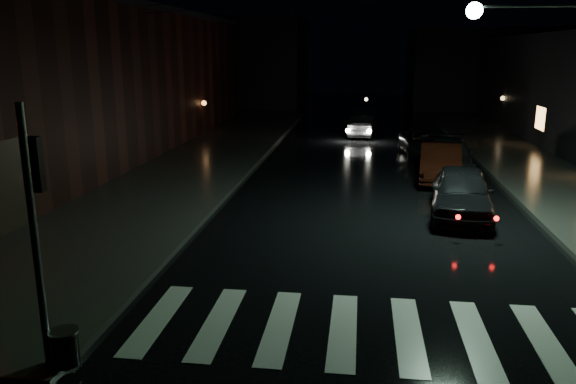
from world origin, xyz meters
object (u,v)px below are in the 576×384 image
(oncoming_car, at_px, (363,126))
(parked_car_a, at_px, (461,192))
(parked_car_d, at_px, (425,143))
(parked_car_b, at_px, (440,163))
(parked_car_c, at_px, (448,157))

(oncoming_car, bearing_deg, parked_car_a, 107.27)
(parked_car_d, relative_size, oncoming_car, 1.15)
(parked_car_a, xyz_separation_m, oncoming_car, (-3.03, 16.62, -0.11))
(parked_car_a, xyz_separation_m, parked_car_b, (0.00, 5.01, -0.04))
(parked_car_b, height_order, parked_car_c, parked_car_b)
(oncoming_car, bearing_deg, parked_car_b, 111.56)
(parked_car_a, bearing_deg, parked_car_d, 97.27)
(parked_car_a, relative_size, parked_car_d, 0.97)
(parked_car_b, height_order, parked_car_d, parked_car_b)
(parked_car_c, height_order, parked_car_d, parked_car_c)
(parked_car_b, bearing_deg, oncoming_car, 110.88)
(parked_car_d, distance_m, oncoming_car, 6.79)
(parked_car_d, bearing_deg, parked_car_b, -94.82)
(parked_car_b, bearing_deg, parked_car_d, 96.26)
(parked_car_b, xyz_separation_m, parked_car_d, (0.00, 5.53, -0.09))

